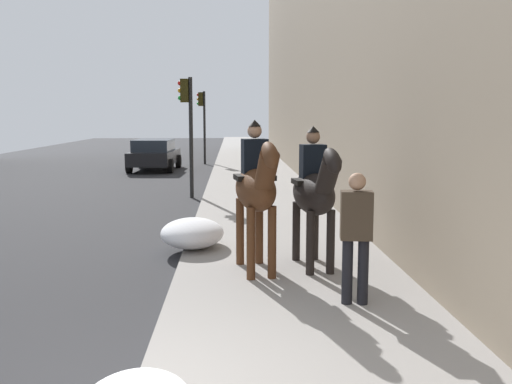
{
  "coord_description": "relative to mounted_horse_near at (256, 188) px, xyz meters",
  "views": [
    {
      "loc": [
        -4.5,
        -0.9,
        2.54
      ],
      "look_at": [
        4.0,
        -1.25,
        1.4
      ],
      "focal_mm": 40.42,
      "sensor_mm": 36.0,
      "label": 1
    }
  ],
  "objects": [
    {
      "name": "mounted_horse_near",
      "position": [
        0.0,
        0.0,
        0.0
      ],
      "size": [
        2.14,
        0.8,
        2.35
      ],
      "rotation": [
        0.0,
        0.0,
        3.31
      ],
      "color": "#4C2B16",
      "rests_on": "sidewalk_slab"
    },
    {
      "name": "snow_pile_far",
      "position": [
        1.78,
        1.11,
        -1.06
      ],
      "size": [
        1.51,
        1.16,
        0.52
      ],
      "primitive_type": "ellipsoid",
      "color": "white",
      "rests_on": "sidewalk_slab"
    },
    {
      "name": "mounted_horse_far",
      "position": [
        0.22,
        -0.92,
        -0.09
      ],
      "size": [
        2.15,
        0.75,
        2.25
      ],
      "rotation": [
        0.0,
        0.0,
        3.27
      ],
      "color": "black",
      "rests_on": "sidewalk_slab"
    },
    {
      "name": "traffic_light_far_curb",
      "position": [
        21.28,
        1.89,
        1.08
      ],
      "size": [
        0.2,
        0.44,
        3.75
      ],
      "color": "black",
      "rests_on": "ground"
    },
    {
      "name": "traffic_light_near_curb",
      "position": [
        8.98,
        1.71,
        1.03
      ],
      "size": [
        0.2,
        0.44,
        3.67
      ],
      "color": "black",
      "rests_on": "ground"
    },
    {
      "name": "pedestrian_greeting",
      "position": [
        -1.56,
        -1.21,
        -0.35
      ],
      "size": [
        0.31,
        0.43,
        1.7
      ],
      "rotation": [
        0.0,
        0.0,
        -0.13
      ],
      "color": "black",
      "rests_on": "sidewalk_slab"
    },
    {
      "name": "car_near_lane",
      "position": [
        17.95,
        3.95,
        -0.68
      ],
      "size": [
        4.34,
        2.17,
        1.44
      ],
      "rotation": [
        0.0,
        0.0,
        -0.04
      ],
      "color": "black",
      "rests_on": "ground"
    }
  ]
}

